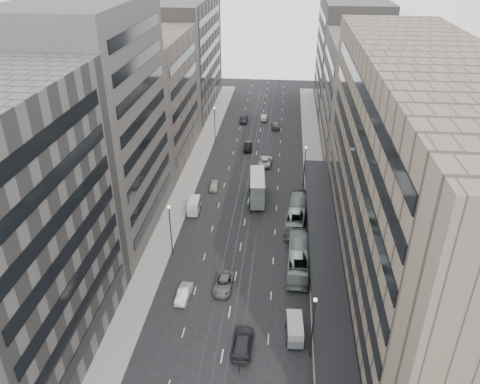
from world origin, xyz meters
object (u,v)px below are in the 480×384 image
at_px(double_decker, 257,187).
at_px(sedan_1, 184,294).
at_px(vw_microbus, 295,329).
at_px(sedan_2, 224,284).
at_px(bus_near, 298,257).
at_px(panel_van, 194,206).
at_px(bus_far, 297,214).

bearing_deg(double_decker, sedan_1, -110.49).
height_order(vw_microbus, sedan_2, vw_microbus).
xyz_separation_m(bus_near, sedan_2, (-9.82, -5.63, -0.94)).
xyz_separation_m(double_decker, panel_van, (-10.27, -5.34, -1.21)).
distance_m(sedan_1, sedan_2, 5.41).
relative_size(bus_far, sedan_1, 2.86).
relative_size(double_decker, panel_van, 2.21).
relative_size(vw_microbus, sedan_2, 0.88).
distance_m(bus_near, double_decker, 19.68).
bearing_deg(sedan_2, vw_microbus, -37.88).
bearing_deg(sedan_1, vw_microbus, -16.95).
height_order(bus_near, panel_van, bus_near).
bearing_deg(panel_van, vw_microbus, -60.33).
bearing_deg(bus_near, double_decker, -67.14).
xyz_separation_m(bus_near, sedan_1, (-14.65, -8.07, -0.95)).
distance_m(bus_near, vw_microbus, 13.41).
distance_m(vw_microbus, sedan_2, 12.12).
bearing_deg(sedan_2, double_decker, 85.31).
height_order(bus_far, vw_microbus, bus_far).
height_order(double_decker, sedan_2, double_decker).
xyz_separation_m(sedan_1, sedan_2, (4.83, 2.44, 0.00)).
bearing_deg(bus_far, double_decker, -38.62).
bearing_deg(sedan_1, sedan_2, 30.54).
xyz_separation_m(bus_far, sedan_1, (-14.56, -19.60, -0.98)).
bearing_deg(sedan_2, bus_far, 62.45).
bearing_deg(double_decker, bus_far, -49.12).
xyz_separation_m(vw_microbus, panel_van, (-16.74, 26.43, 0.08)).
relative_size(vw_microbus, sedan_1, 1.04).
xyz_separation_m(bus_far, double_decker, (-6.91, 6.85, 0.90)).
height_order(bus_far, sedan_1, bus_far).
height_order(vw_microbus, sedan_1, vw_microbus).
height_order(bus_near, vw_microbus, bus_near).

